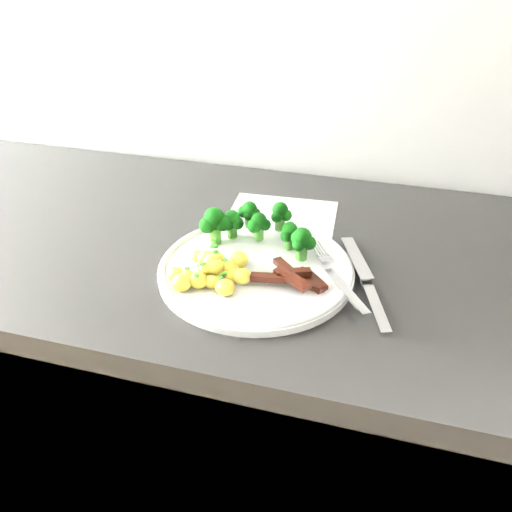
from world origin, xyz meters
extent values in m
cube|color=black|center=(-0.09, 1.68, 0.45)|extent=(2.42, 0.61, 0.91)
cube|color=white|center=(-0.20, 1.72, 0.91)|extent=(0.21, 0.29, 0.00)
cube|color=slate|center=(-0.19, 1.80, 0.91)|extent=(0.13, 0.01, 0.00)
cube|color=slate|center=(-0.19, 1.78, 0.91)|extent=(0.12, 0.01, 0.00)
cube|color=slate|center=(-0.19, 1.76, 0.91)|extent=(0.12, 0.01, 0.00)
cube|color=slate|center=(-0.20, 1.74, 0.91)|extent=(0.12, 0.01, 0.00)
cube|color=slate|center=(-0.20, 1.72, 0.91)|extent=(0.11, 0.01, 0.00)
cube|color=slate|center=(-0.20, 1.70, 0.91)|extent=(0.11, 0.01, 0.00)
cube|color=slate|center=(-0.20, 1.68, 0.91)|extent=(0.10, 0.01, 0.00)
cube|color=slate|center=(-0.20, 1.66, 0.91)|extent=(0.10, 0.01, 0.00)
cylinder|color=white|center=(-0.20, 1.59, 0.91)|extent=(0.30, 0.30, 0.01)
torus|color=white|center=(-0.20, 1.59, 0.92)|extent=(0.29, 0.29, 0.01)
cylinder|color=#2D631D|center=(-0.21, 1.66, 0.94)|extent=(0.02, 0.02, 0.02)
sphere|color=black|center=(-0.20, 1.66, 0.96)|extent=(0.02, 0.02, 0.02)
sphere|color=black|center=(-0.21, 1.66, 0.96)|extent=(0.02, 0.02, 0.02)
sphere|color=black|center=(-0.22, 1.65, 0.96)|extent=(0.02, 0.02, 0.02)
sphere|color=black|center=(-0.21, 1.66, 0.96)|extent=(0.02, 0.02, 0.02)
cylinder|color=#2D631D|center=(-0.16, 1.66, 0.93)|extent=(0.02, 0.02, 0.02)
sphere|color=black|center=(-0.15, 1.66, 0.95)|extent=(0.02, 0.02, 0.02)
sphere|color=black|center=(-0.17, 1.67, 0.95)|extent=(0.02, 0.02, 0.02)
sphere|color=black|center=(-0.16, 1.65, 0.95)|extent=(0.02, 0.02, 0.02)
sphere|color=black|center=(-0.16, 1.66, 0.95)|extent=(0.02, 0.02, 0.02)
cylinder|color=#2D631D|center=(-0.26, 1.67, 0.93)|extent=(0.02, 0.02, 0.02)
sphere|color=black|center=(-0.25, 1.67, 0.95)|extent=(0.02, 0.02, 0.02)
sphere|color=black|center=(-0.26, 1.68, 0.95)|extent=(0.02, 0.02, 0.02)
sphere|color=black|center=(-0.26, 1.66, 0.95)|extent=(0.02, 0.02, 0.02)
sphere|color=black|center=(-0.26, 1.67, 0.96)|extent=(0.03, 0.03, 0.03)
cylinder|color=#2D631D|center=(-0.19, 1.70, 0.94)|extent=(0.02, 0.02, 0.02)
sphere|color=black|center=(-0.18, 1.70, 0.96)|extent=(0.02, 0.02, 0.02)
sphere|color=black|center=(-0.19, 1.71, 0.96)|extent=(0.02, 0.02, 0.02)
sphere|color=black|center=(-0.19, 1.69, 0.96)|extent=(0.02, 0.02, 0.02)
sphere|color=black|center=(-0.19, 1.70, 0.97)|extent=(0.03, 0.03, 0.03)
cylinder|color=#2D631D|center=(-0.24, 1.69, 0.94)|extent=(0.02, 0.02, 0.02)
sphere|color=black|center=(-0.23, 1.69, 0.96)|extent=(0.02, 0.02, 0.02)
sphere|color=black|center=(-0.24, 1.70, 0.96)|extent=(0.02, 0.02, 0.02)
sphere|color=black|center=(-0.25, 1.69, 0.96)|extent=(0.02, 0.02, 0.02)
sphere|color=black|center=(-0.23, 1.68, 0.96)|extent=(0.02, 0.02, 0.02)
sphere|color=black|center=(-0.24, 1.69, 0.96)|extent=(0.02, 0.02, 0.02)
cylinder|color=#2D631D|center=(-0.14, 1.63, 0.93)|extent=(0.02, 0.02, 0.02)
sphere|color=black|center=(-0.12, 1.63, 0.95)|extent=(0.02, 0.02, 0.02)
sphere|color=black|center=(-0.14, 1.64, 0.95)|extent=(0.02, 0.02, 0.02)
sphere|color=black|center=(-0.14, 1.62, 0.95)|extent=(0.02, 0.02, 0.02)
sphere|color=black|center=(-0.14, 1.63, 0.96)|extent=(0.03, 0.03, 0.03)
cylinder|color=#2D631D|center=(-0.28, 1.64, 0.93)|extent=(0.02, 0.02, 0.03)
sphere|color=black|center=(-0.27, 1.65, 0.96)|extent=(0.03, 0.03, 0.03)
sphere|color=black|center=(-0.28, 1.66, 0.96)|extent=(0.03, 0.03, 0.03)
sphere|color=black|center=(-0.29, 1.63, 0.96)|extent=(0.03, 0.03, 0.03)
sphere|color=black|center=(-0.28, 1.64, 0.97)|extent=(0.03, 0.03, 0.03)
ellipsoid|color=#FAE353|center=(-0.28, 1.51, 0.93)|extent=(0.03, 0.03, 0.03)
ellipsoid|color=#FAE353|center=(-0.23, 1.56, 0.93)|extent=(0.03, 0.02, 0.02)
ellipsoid|color=#FAE353|center=(-0.21, 1.55, 0.93)|extent=(0.03, 0.03, 0.02)
ellipsoid|color=#FAE353|center=(-0.29, 1.59, 0.93)|extent=(0.02, 0.02, 0.02)
ellipsoid|color=#FAE353|center=(-0.22, 1.52, 0.93)|extent=(0.03, 0.03, 0.02)
ellipsoid|color=#FAE353|center=(-0.25, 1.55, 0.93)|extent=(0.03, 0.03, 0.02)
ellipsoid|color=#FAE353|center=(-0.23, 1.57, 0.93)|extent=(0.02, 0.02, 0.02)
ellipsoid|color=#FAE353|center=(-0.25, 1.55, 0.93)|extent=(0.02, 0.02, 0.02)
ellipsoid|color=#FAE353|center=(-0.26, 1.55, 0.93)|extent=(0.03, 0.02, 0.02)
ellipsoid|color=#FAE353|center=(-0.26, 1.58, 0.93)|extent=(0.03, 0.03, 0.02)
ellipsoid|color=#FAE353|center=(-0.26, 1.52, 0.93)|extent=(0.03, 0.03, 0.03)
ellipsoid|color=#FAE353|center=(-0.28, 1.52, 0.93)|extent=(0.03, 0.02, 0.02)
ellipsoid|color=#FAE353|center=(-0.26, 1.54, 0.94)|extent=(0.02, 0.02, 0.02)
ellipsoid|color=#FAE353|center=(-0.24, 1.53, 0.93)|extent=(0.02, 0.02, 0.02)
ellipsoid|color=#FAE353|center=(-0.26, 1.56, 0.95)|extent=(0.03, 0.03, 0.02)
ellipsoid|color=#FAE353|center=(-0.24, 1.54, 0.94)|extent=(0.02, 0.02, 0.02)
ellipsoid|color=#FAE353|center=(-0.22, 1.55, 0.93)|extent=(0.02, 0.02, 0.02)
ellipsoid|color=#FAE353|center=(-0.25, 1.55, 0.94)|extent=(0.02, 0.02, 0.02)
ellipsoid|color=#FAE353|center=(-0.22, 1.59, 0.93)|extent=(0.03, 0.03, 0.03)
ellipsoid|color=#FAE353|center=(-0.25, 1.55, 0.95)|extent=(0.03, 0.03, 0.02)
ellipsoid|color=#FAE353|center=(-0.30, 1.53, 0.93)|extent=(0.02, 0.02, 0.02)
ellipsoid|color=#FAE353|center=(-0.25, 1.54, 0.94)|extent=(0.02, 0.02, 0.02)
cube|color=#1F6513|center=(-0.26, 1.50, 0.95)|extent=(0.01, 0.01, 0.00)
cube|color=#1F6513|center=(-0.26, 1.57, 0.95)|extent=(0.01, 0.01, 0.00)
cube|color=#1F6513|center=(-0.26, 1.58, 0.96)|extent=(0.01, 0.01, 0.00)
cube|color=#1F6513|center=(-0.26, 1.59, 0.95)|extent=(0.01, 0.01, 0.00)
cube|color=#1F6513|center=(-0.22, 1.52, 0.95)|extent=(0.01, 0.01, 0.00)
cube|color=#1F6513|center=(-0.25, 1.55, 0.95)|extent=(0.01, 0.01, 0.00)
cube|color=#1F6513|center=(-0.25, 1.57, 0.95)|extent=(0.01, 0.01, 0.00)
cube|color=#1F6513|center=(-0.26, 1.55, 0.95)|extent=(0.01, 0.01, 0.00)
cube|color=#1F6513|center=(-0.26, 1.59, 0.96)|extent=(0.01, 0.01, 0.00)
cube|color=#1F6513|center=(-0.28, 1.52, 0.95)|extent=(0.01, 0.01, 0.00)
cube|color=#1F6513|center=(-0.23, 1.55, 0.95)|extent=(0.01, 0.01, 0.00)
cube|color=#1F6513|center=(-0.26, 1.53, 0.95)|extent=(0.01, 0.01, 0.00)
cube|color=#1F6513|center=(-0.26, 1.53, 0.95)|extent=(0.01, 0.01, 0.00)
cube|color=#1F6513|center=(-0.23, 1.52, 0.95)|extent=(0.01, 0.01, 0.00)
cube|color=black|center=(-0.11, 1.57, 0.92)|extent=(0.05, 0.05, 0.01)
cube|color=black|center=(-0.14, 1.58, 0.92)|extent=(0.05, 0.04, 0.01)
cube|color=black|center=(-0.13, 1.58, 0.92)|extent=(0.05, 0.02, 0.01)
cube|color=black|center=(-0.11, 1.58, 0.92)|extent=(0.05, 0.05, 0.01)
cube|color=black|center=(-0.12, 1.56, 0.92)|extent=(0.06, 0.03, 0.01)
cube|color=black|center=(-0.16, 1.56, 0.93)|extent=(0.07, 0.03, 0.01)
cube|color=black|center=(-0.13, 1.55, 0.94)|extent=(0.06, 0.05, 0.01)
cube|color=black|center=(-0.15, 1.58, 0.94)|extent=(0.04, 0.05, 0.01)
cube|color=black|center=(-0.14, 1.57, 0.94)|extent=(0.05, 0.03, 0.01)
cube|color=silver|center=(-0.06, 1.56, 0.93)|extent=(0.08, 0.12, 0.02)
cube|color=silver|center=(-0.10, 1.63, 0.93)|extent=(0.03, 0.03, 0.01)
cylinder|color=silver|center=(-0.11, 1.66, 0.93)|extent=(0.02, 0.04, 0.00)
cylinder|color=silver|center=(-0.11, 1.65, 0.93)|extent=(0.02, 0.04, 0.00)
cylinder|color=silver|center=(-0.11, 1.65, 0.93)|extent=(0.02, 0.04, 0.00)
cylinder|color=silver|center=(-0.12, 1.65, 0.93)|extent=(0.02, 0.04, 0.00)
cube|color=silver|center=(-0.05, 1.65, 0.92)|extent=(0.06, 0.13, 0.01)
cube|color=silver|center=(-0.02, 1.55, 0.91)|extent=(0.05, 0.11, 0.02)
camera|label=1|loc=(-0.02, 0.97, 1.35)|focal=35.92mm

